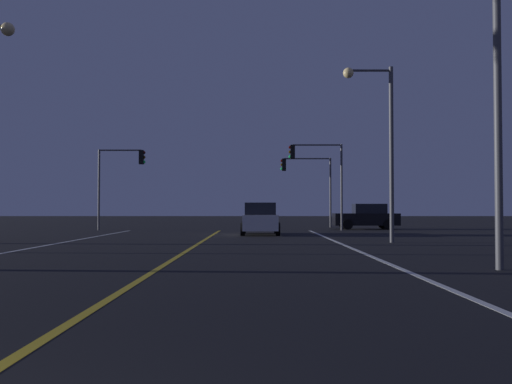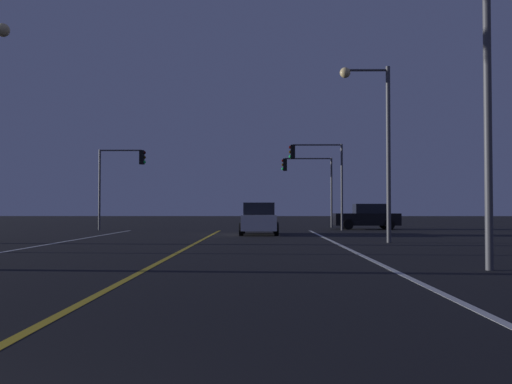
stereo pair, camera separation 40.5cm
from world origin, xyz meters
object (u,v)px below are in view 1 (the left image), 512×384
(street_lamp_right_near, at_px, (480,30))
(street_lamp_right_far, at_px, (379,129))
(car_crossing_side, at_px, (366,217))
(traffic_light_far_right, at_px, (306,175))
(traffic_light_near_left, at_px, (122,170))
(traffic_light_near_right, at_px, (316,166))
(car_ahead_far, at_px, (260,219))

(street_lamp_right_near, bearing_deg, street_lamp_right_far, -89.49)
(car_crossing_side, height_order, traffic_light_far_right, traffic_light_far_right)
(car_crossing_side, distance_m, traffic_light_near_left, 16.41)
(car_crossing_side, bearing_deg, street_lamp_right_near, 84.97)
(traffic_light_far_right, distance_m, street_lamp_right_near, 29.13)
(car_crossing_side, xyz_separation_m, street_lamp_right_near, (-2.25, -25.56, 4.71))
(traffic_light_near_right, relative_size, street_lamp_right_near, 0.62)
(car_ahead_far, height_order, traffic_light_near_right, traffic_light_near_right)
(traffic_light_near_right, bearing_deg, traffic_light_far_right, -87.91)
(traffic_light_near_right, height_order, traffic_light_far_right, traffic_light_near_right)
(car_ahead_far, relative_size, car_crossing_side, 1.00)
(car_ahead_far, bearing_deg, street_lamp_right_near, -164.24)
(street_lamp_right_near, bearing_deg, car_ahead_far, -74.24)
(car_crossing_side, height_order, traffic_light_near_right, traffic_light_near_right)
(street_lamp_right_far, bearing_deg, traffic_light_far_right, -85.57)
(car_ahead_far, distance_m, car_crossing_side, 10.77)
(car_ahead_far, distance_m, traffic_light_near_left, 11.06)
(traffic_light_near_left, relative_size, street_lamp_right_near, 0.58)
(traffic_light_near_left, relative_size, traffic_light_far_right, 1.01)
(traffic_light_near_left, bearing_deg, traffic_light_far_right, 24.22)
(traffic_light_far_right, distance_m, street_lamp_right_far, 18.68)
(traffic_light_near_left, xyz_separation_m, street_lamp_right_near, (13.76, -23.54, 1.69))
(traffic_light_near_left, bearing_deg, street_lamp_right_far, -43.80)
(car_ahead_far, distance_m, traffic_light_near_right, 7.73)
(car_crossing_side, bearing_deg, traffic_light_near_left, 7.18)
(street_lamp_right_far, bearing_deg, car_crossing_side, -98.81)
(car_ahead_far, height_order, street_lamp_right_near, street_lamp_right_near)
(car_crossing_side, relative_size, traffic_light_near_right, 0.78)
(car_ahead_far, height_order, traffic_light_near_left, traffic_light_near_left)
(car_crossing_side, relative_size, traffic_light_far_right, 0.84)
(car_crossing_side, relative_size, street_lamp_right_far, 0.59)
(car_ahead_far, relative_size, traffic_light_near_left, 0.83)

